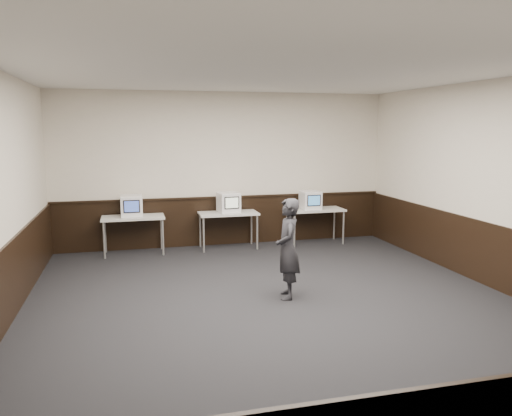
{
  "coord_description": "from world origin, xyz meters",
  "views": [
    {
      "loc": [
        -1.92,
        -6.3,
        2.46
      ],
      "look_at": [
        0.08,
        1.6,
        1.15
      ],
      "focal_mm": 35.0,
      "sensor_mm": 36.0,
      "label": 1
    }
  ],
  "objects_px": {
    "desk_right": "(315,212)",
    "emac_center": "(229,202)",
    "emac_left": "(132,206)",
    "desk_left": "(133,220)",
    "emac_right": "(310,200)",
    "desk_center": "(228,216)",
    "person": "(288,249)"
  },
  "relations": [
    {
      "from": "emac_right",
      "to": "person",
      "type": "xyz_separation_m",
      "value": [
        -1.53,
        -3.18,
        -0.21
      ]
    },
    {
      "from": "person",
      "to": "desk_right",
      "type": "bearing_deg",
      "value": 164.99
    },
    {
      "from": "desk_center",
      "to": "emac_center",
      "type": "distance_m",
      "value": 0.28
    },
    {
      "from": "desk_left",
      "to": "desk_right",
      "type": "height_order",
      "value": "same"
    },
    {
      "from": "desk_left",
      "to": "emac_right",
      "type": "xyz_separation_m",
      "value": [
        3.68,
        -0.02,
        0.27
      ]
    },
    {
      "from": "desk_left",
      "to": "emac_center",
      "type": "distance_m",
      "value": 1.93
    },
    {
      "from": "desk_right",
      "to": "emac_right",
      "type": "distance_m",
      "value": 0.3
    },
    {
      "from": "desk_right",
      "to": "person",
      "type": "height_order",
      "value": "person"
    },
    {
      "from": "desk_left",
      "to": "desk_right",
      "type": "bearing_deg",
      "value": 0.0
    },
    {
      "from": "desk_right",
      "to": "person",
      "type": "xyz_separation_m",
      "value": [
        -1.65,
        -3.2,
        0.05
      ]
    },
    {
      "from": "person",
      "to": "emac_center",
      "type": "bearing_deg",
      "value": -163.5
    },
    {
      "from": "emac_right",
      "to": "person",
      "type": "relative_size",
      "value": 0.29
    },
    {
      "from": "desk_right",
      "to": "emac_center",
      "type": "height_order",
      "value": "emac_center"
    },
    {
      "from": "desk_center",
      "to": "emac_left",
      "type": "xyz_separation_m",
      "value": [
        -1.92,
        0.03,
        0.28
      ]
    },
    {
      "from": "desk_left",
      "to": "emac_left",
      "type": "relative_size",
      "value": 2.67
    },
    {
      "from": "desk_left",
      "to": "emac_right",
      "type": "relative_size",
      "value": 2.79
    },
    {
      "from": "emac_center",
      "to": "person",
      "type": "distance_m",
      "value": 3.24
    },
    {
      "from": "emac_center",
      "to": "emac_right",
      "type": "relative_size",
      "value": 1.13
    },
    {
      "from": "emac_left",
      "to": "person",
      "type": "relative_size",
      "value": 0.31
    },
    {
      "from": "desk_left",
      "to": "desk_center",
      "type": "height_order",
      "value": "same"
    },
    {
      "from": "desk_right",
      "to": "emac_center",
      "type": "xyz_separation_m",
      "value": [
        -1.89,
        0.02,
        0.28
      ]
    },
    {
      "from": "desk_right",
      "to": "emac_center",
      "type": "bearing_deg",
      "value": 179.44
    },
    {
      "from": "desk_left",
      "to": "person",
      "type": "xyz_separation_m",
      "value": [
        2.15,
        -3.2,
        0.05
      ]
    },
    {
      "from": "desk_right",
      "to": "emac_right",
      "type": "relative_size",
      "value": 2.79
    },
    {
      "from": "emac_left",
      "to": "desk_left",
      "type": "bearing_deg",
      "value": -57.65
    },
    {
      "from": "desk_center",
      "to": "emac_right",
      "type": "height_order",
      "value": "emac_right"
    },
    {
      "from": "emac_right",
      "to": "person",
      "type": "bearing_deg",
      "value": -116.27
    },
    {
      "from": "desk_center",
      "to": "person",
      "type": "xyz_separation_m",
      "value": [
        0.25,
        -3.2,
        0.05
      ]
    },
    {
      "from": "desk_right",
      "to": "person",
      "type": "bearing_deg",
      "value": -117.26
    },
    {
      "from": "desk_left",
      "to": "desk_right",
      "type": "relative_size",
      "value": 1.0
    },
    {
      "from": "emac_center",
      "to": "desk_right",
      "type": "bearing_deg",
      "value": -7.46
    },
    {
      "from": "desk_right",
      "to": "emac_center",
      "type": "relative_size",
      "value": 2.48
    }
  ]
}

